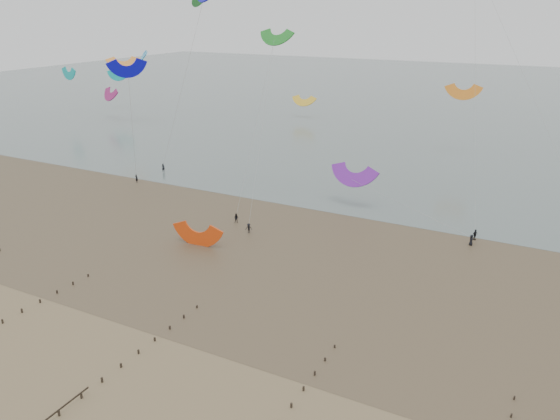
{
  "coord_description": "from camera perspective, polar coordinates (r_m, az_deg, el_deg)",
  "views": [
    {
      "loc": [
        39.65,
        -34.91,
        34.32
      ],
      "look_at": [
        7.11,
        28.0,
        8.0
      ],
      "focal_mm": 35.0,
      "sensor_mm": 36.0,
      "label": 1
    }
  ],
  "objects": [
    {
      "name": "grounded_kite",
      "position": [
        85.06,
        -8.56,
        -3.65
      ],
      "size": [
        7.62,
        6.14,
        3.99
      ],
      "primitive_type": null,
      "rotation": [
        1.54,
        0.0,
        0.07
      ],
      "color": "#E7410E",
      "rests_on": "ground"
    },
    {
      "name": "sea_and_shore",
      "position": [
        88.84,
        -4.52,
        -2.4
      ],
      "size": [
        500.0,
        665.0,
        0.03
      ],
      "color": "#475654",
      "rests_on": "ground"
    },
    {
      "name": "ground",
      "position": [
        62.99,
        -18.27,
        -13.8
      ],
      "size": [
        500.0,
        500.0,
        0.0
      ],
      "primitive_type": "plane",
      "color": "brown",
      "rests_on": "ground"
    },
    {
      "name": "kitesurfer_lead",
      "position": [
        117.88,
        -14.76,
        3.22
      ],
      "size": [
        0.64,
        0.43,
        1.74
      ],
      "primitive_type": "imported",
      "rotation": [
        0.0,
        0.0,
        3.16
      ],
      "color": "black",
      "rests_on": "ground"
    },
    {
      "name": "kites_airborne",
      "position": [
        141.46,
        4.84,
        14.12
      ],
      "size": [
        219.88,
        99.82,
        42.55
      ],
      "color": "red",
      "rests_on": "ground"
    },
    {
      "name": "kitesurfers",
      "position": [
        90.91,
        12.69,
        -1.75
      ],
      "size": [
        96.07,
        24.65,
        1.88
      ],
      "color": "black",
      "rests_on": "ground"
    }
  ]
}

